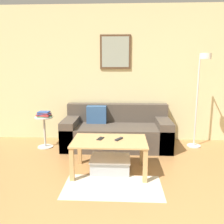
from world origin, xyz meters
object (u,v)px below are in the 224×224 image
at_px(coffee_table, 109,146).
at_px(floor_lamp, 201,87).
at_px(storage_bin, 110,164).
at_px(cell_phone, 100,139).
at_px(remote_control, 119,139).
at_px(side_table, 45,129).
at_px(book_stack, 44,114).
at_px(couch, 116,132).

relative_size(coffee_table, floor_lamp, 0.61).
relative_size(storage_bin, floor_lamp, 0.33).
height_order(floor_lamp, cell_phone, floor_lamp).
distance_m(remote_control, cell_phone, 0.26).
relative_size(storage_bin, side_table, 0.98).
height_order(book_stack, remote_control, book_stack).
xyz_separation_m(floor_lamp, cell_phone, (-1.60, -0.92, -0.62)).
xyz_separation_m(couch, floor_lamp, (1.41, -0.12, 0.82)).
bearing_deg(book_stack, floor_lamp, 0.43).
bearing_deg(couch, side_table, -173.92).
xyz_separation_m(side_table, remote_control, (1.35, -0.93, 0.14)).
bearing_deg(side_table, floor_lamp, 0.42).
height_order(coffee_table, floor_lamp, floor_lamp).
bearing_deg(coffee_table, couch, 86.70).
distance_m(couch, storage_bin, 1.07).
relative_size(coffee_table, cell_phone, 7.16).
bearing_deg(coffee_table, floor_lamp, 33.48).
relative_size(coffee_table, remote_control, 6.68).
bearing_deg(remote_control, couch, 124.73).
distance_m(coffee_table, cell_phone, 0.16).
height_order(storage_bin, book_stack, book_stack).
distance_m(book_stack, cell_phone, 1.42).
height_order(coffee_table, cell_phone, cell_phone).
relative_size(couch, side_table, 3.37).
distance_m(floor_lamp, book_stack, 2.73).
relative_size(coffee_table, book_stack, 3.78).
height_order(side_table, remote_control, side_table).
xyz_separation_m(storage_bin, floor_lamp, (1.47, 0.94, 0.99)).
relative_size(couch, cell_phone, 13.51).
height_order(coffee_table, storage_bin, coffee_table).
xyz_separation_m(book_stack, remote_control, (1.34, -0.93, -0.14)).
bearing_deg(coffee_table, remote_control, 12.59).
height_order(floor_lamp, book_stack, floor_lamp).
bearing_deg(side_table, couch, 6.08).
distance_m(couch, book_stack, 1.33).
bearing_deg(remote_control, coffee_table, -136.14).
xyz_separation_m(storage_bin, side_table, (-1.23, 0.92, 0.23)).
distance_m(coffee_table, storage_bin, 0.28).
bearing_deg(book_stack, coffee_table, -38.28).
relative_size(remote_control, cell_phone, 1.07).
bearing_deg(floor_lamp, remote_control, -144.90).
distance_m(side_table, cell_phone, 1.42).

